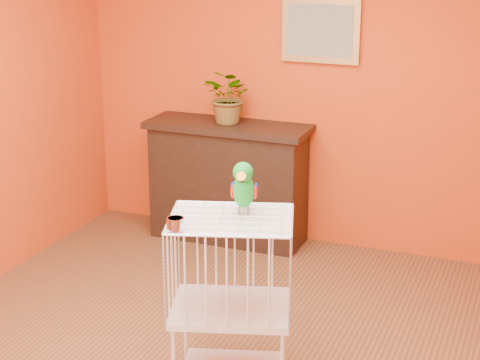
% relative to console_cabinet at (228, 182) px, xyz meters
% --- Properties ---
extents(room_shell, '(4.50, 4.50, 4.50)m').
position_rel_console_cabinet_xyz_m(room_shell, '(0.70, -2.02, 1.08)').
color(room_shell, '#CB4113').
rests_on(room_shell, ground).
extents(console_cabinet, '(1.34, 0.48, 1.00)m').
position_rel_console_cabinet_xyz_m(console_cabinet, '(0.00, 0.00, 0.00)').
color(console_cabinet, black).
rests_on(console_cabinet, ground).
extents(potted_plant, '(0.52, 0.55, 0.34)m').
position_rel_console_cabinet_xyz_m(potted_plant, '(0.02, 0.05, 0.67)').
color(potted_plant, '#26722D').
rests_on(potted_plant, console_cabinet).
extents(framed_picture, '(0.62, 0.04, 0.50)m').
position_rel_console_cabinet_xyz_m(framed_picture, '(0.70, 0.20, 1.25)').
color(framed_picture, '#B58940').
rests_on(framed_picture, room_shell).
extents(birdcage, '(0.78, 0.68, 1.02)m').
position_rel_console_cabinet_xyz_m(birdcage, '(0.87, -2.05, 0.03)').
color(birdcage, beige).
rests_on(birdcage, ground).
extents(feed_cup, '(0.09, 0.09, 0.07)m').
position_rel_console_cabinet_xyz_m(feed_cup, '(0.68, -2.33, 0.56)').
color(feed_cup, silver).
rests_on(feed_cup, birdcage).
extents(parrot, '(0.16, 0.28, 0.31)m').
position_rel_console_cabinet_xyz_m(parrot, '(0.92, -1.97, 0.68)').
color(parrot, '#59544C').
rests_on(parrot, birdcage).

